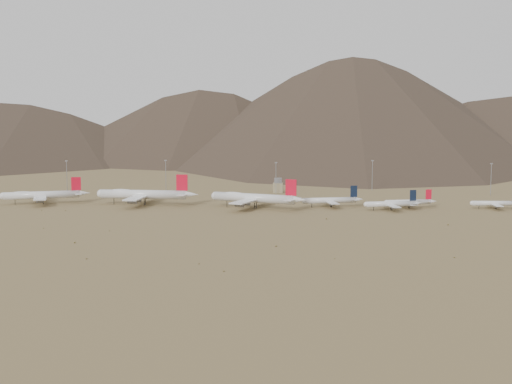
# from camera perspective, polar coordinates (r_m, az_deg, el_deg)

# --- Properties ---
(ground) EXTENTS (3000.00, 3000.00, 0.00)m
(ground) POSITION_cam_1_polar(r_m,az_deg,el_deg) (472.16, -2.82, -1.66)
(ground) COLOR olive
(ground) RESTS_ON ground
(mountain_ridge) EXTENTS (4400.00, 1000.00, 300.00)m
(mountain_ridge) POSITION_cam_1_polar(r_m,az_deg,el_deg) (1366.63, 2.70, 9.98)
(mountain_ridge) COLOR #433628
(mountain_ridge) RESTS_ON ground
(widebody_west) EXTENTS (60.27, 48.26, 18.87)m
(widebody_west) POSITION_cam_1_polar(r_m,az_deg,el_deg) (538.28, -16.74, -0.22)
(widebody_west) COLOR white
(widebody_west) RESTS_ON ground
(widebody_centre) EXTENTS (74.70, 57.32, 22.17)m
(widebody_centre) POSITION_cam_1_polar(r_m,az_deg,el_deg) (515.83, -8.99, -0.18)
(widebody_centre) COLOR white
(widebody_centre) RESTS_ON ground
(widebody_east) EXTENTS (68.78, 54.76, 21.23)m
(widebody_east) POSITION_cam_1_polar(r_m,az_deg,el_deg) (490.79, -0.14, -0.48)
(widebody_east) COLOR white
(widebody_east) RESTS_ON ground
(narrowbody_a) EXTENTS (43.99, 32.54, 14.87)m
(narrowbody_a) POSITION_cam_1_polar(r_m,az_deg,el_deg) (500.55, 6.07, -0.66)
(narrowbody_a) COLOR white
(narrowbody_a) RESTS_ON ground
(narrowbody_b) EXTENTS (40.41, 29.86, 13.64)m
(narrowbody_b) POSITION_cam_1_polar(r_m,az_deg,el_deg) (490.47, 10.84, -0.94)
(narrowbody_b) COLOR white
(narrowbody_b) RESTS_ON ground
(narrowbody_c) EXTENTS (37.63, 27.75, 12.67)m
(narrowbody_c) POSITION_cam_1_polar(r_m,az_deg,el_deg) (505.42, 12.19, -0.79)
(narrowbody_c) COLOR white
(narrowbody_c) RESTS_ON ground
(narrowbody_d) EXTENTS (37.35, 26.93, 12.33)m
(narrowbody_d) POSITION_cam_1_polar(r_m,az_deg,el_deg) (515.30, 18.67, -0.86)
(narrowbody_d) COLOR white
(narrowbody_d) RESTS_ON ground
(control_tower) EXTENTS (8.00, 8.00, 12.00)m
(control_tower) POSITION_cam_1_polar(r_m,az_deg,el_deg) (586.90, 1.78, 0.47)
(control_tower) COLOR #998B67
(control_tower) RESTS_ON ground
(mast_far_west) EXTENTS (2.00, 0.60, 25.70)m
(mast_far_west) POSITION_cam_1_polar(r_m,az_deg,el_deg) (618.72, -14.90, 1.39)
(mast_far_west) COLOR gray
(mast_far_west) RESTS_ON ground
(mast_west) EXTENTS (2.00, 0.60, 25.70)m
(mast_west) POSITION_cam_1_polar(r_m,az_deg,el_deg) (609.06, -7.23, 1.48)
(mast_west) COLOR gray
(mast_west) RESTS_ON ground
(mast_centre) EXTENTS (2.00, 0.60, 25.70)m
(mast_centre) POSITION_cam_1_polar(r_m,az_deg,el_deg) (578.46, 1.61, 1.27)
(mast_centre) COLOR gray
(mast_centre) RESTS_ON ground
(mast_east) EXTENTS (2.00, 0.60, 25.70)m
(mast_east) POSITION_cam_1_polar(r_m,az_deg,el_deg) (609.36, 9.29, 1.45)
(mast_east) COLOR gray
(mast_east) RESTS_ON ground
(mast_far_east) EXTENTS (2.00, 0.60, 25.70)m
(mast_far_east) POSITION_cam_1_polar(r_m,az_deg,el_deg) (597.51, 18.29, 1.11)
(mast_far_east) COLOR gray
(mast_far_east) RESTS_ON ground
(desert_scrub) EXTENTS (436.11, 171.22, 0.88)m
(desert_scrub) POSITION_cam_1_polar(r_m,az_deg,el_deg) (371.26, -6.00, -3.88)
(desert_scrub) COLOR brown
(desert_scrub) RESTS_ON ground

